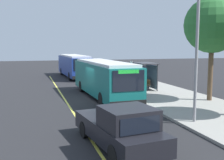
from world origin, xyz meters
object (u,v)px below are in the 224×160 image
Objects in this scene: pedestrian_commuter at (138,80)px; transit_bus_main at (104,78)px; pickup_truck at (120,128)px; waiting_bench at (145,84)px; transit_bus_second at (74,65)px; route_sign_post at (131,73)px.

transit_bus_main is at bearing -63.72° from pedestrian_commuter.
waiting_bench is (-13.44, 6.83, -0.22)m from pickup_truck.
transit_bus_second is at bearing -179.61° from transit_bus_main.
pedestrian_commuter is at bearing 145.10° from route_sign_post.
pedestrian_commuter is (-13.09, 5.98, 0.26)m from pickup_truck.
transit_bus_second reaches higher than waiting_bench.
transit_bus_main is 0.99× the size of transit_bus_second.
route_sign_post is (2.33, -2.23, 1.32)m from waiting_bench.
transit_bus_second is 6.49× the size of pedestrian_commuter.
route_sign_post reaches higher than waiting_bench.
pickup_truck reaches higher than pedestrian_commuter.
transit_bus_second is 26.76m from pickup_truck.
waiting_bench is (-2.18, 4.55, -0.98)m from transit_bus_main.
route_sign_post is (0.15, 2.31, 0.34)m from transit_bus_main.
pedestrian_commuter is at bearing 116.28° from transit_bus_main.
transit_bus_second is at bearing -160.62° from waiting_bench.
pickup_truck is 3.33× the size of pedestrian_commuter.
pedestrian_commuter is at bearing -67.33° from waiting_bench.
route_sign_post reaches higher than pedestrian_commuter.
pickup_truck is at bearing -4.68° from transit_bus_second.
pedestrian_commuter is (-1.98, 1.38, -0.84)m from route_sign_post.
waiting_bench is at bearing 112.67° from pedestrian_commuter.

